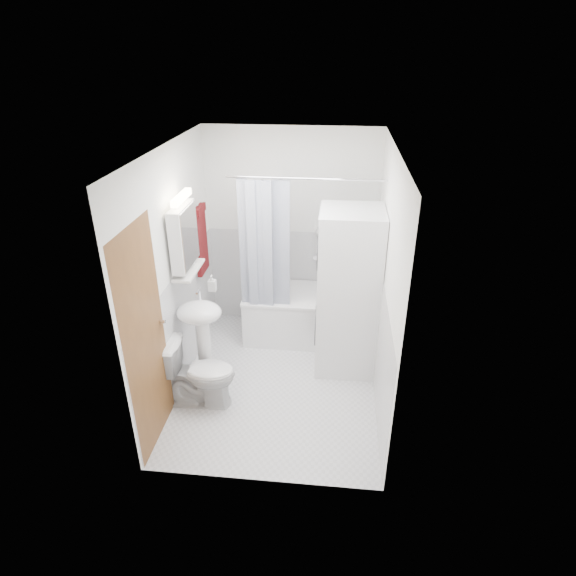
# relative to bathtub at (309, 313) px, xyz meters

# --- Properties ---
(floor) EXTENTS (2.60, 2.60, 0.00)m
(floor) POSITION_rel_bathtub_xyz_m (-0.25, -0.92, -0.32)
(floor) COLOR silver
(floor) RESTS_ON ground
(room_walls) EXTENTS (2.60, 2.60, 2.60)m
(room_walls) POSITION_rel_bathtub_xyz_m (-0.25, -0.92, 1.17)
(room_walls) COLOR white
(room_walls) RESTS_ON ground
(wainscot) EXTENTS (1.98, 2.58, 2.58)m
(wainscot) POSITION_rel_bathtub_xyz_m (-0.25, -0.63, 0.28)
(wainscot) COLOR white
(wainscot) RESTS_ON ground
(door) EXTENTS (0.05, 2.00, 2.00)m
(door) POSITION_rel_bathtub_xyz_m (-1.20, -1.47, 0.68)
(door) COLOR brown
(door) RESTS_ON ground
(bathtub) EXTENTS (1.50, 0.71, 0.57)m
(bathtub) POSITION_rel_bathtub_xyz_m (0.00, 0.00, 0.00)
(bathtub) COLOR white
(bathtub) RESTS_ON ground
(tub_spout) EXTENTS (0.04, 0.12, 0.04)m
(tub_spout) POSITION_rel_bathtub_xyz_m (0.20, 0.33, 0.58)
(tub_spout) COLOR silver
(tub_spout) RESTS_ON room_walls
(curtain_rod) EXTENTS (1.68, 0.02, 0.02)m
(curtain_rod) POSITION_rel_bathtub_xyz_m (-0.00, -0.30, 1.68)
(curtain_rod) COLOR silver
(curtain_rod) RESTS_ON room_walls
(shower_curtain) EXTENTS (0.55, 0.02, 1.45)m
(shower_curtain) POSITION_rel_bathtub_xyz_m (-0.47, -0.30, 0.93)
(shower_curtain) COLOR #131F44
(shower_curtain) RESTS_ON curtain_rod
(sink) EXTENTS (0.44, 0.37, 1.04)m
(sink) POSITION_rel_bathtub_xyz_m (-1.00, -1.03, 0.39)
(sink) COLOR white
(sink) RESTS_ON ground
(medicine_cabinet) EXTENTS (0.13, 0.50, 0.71)m
(medicine_cabinet) POSITION_rel_bathtub_xyz_m (-1.15, -0.82, 1.25)
(medicine_cabinet) COLOR white
(medicine_cabinet) RESTS_ON room_walls
(shelf) EXTENTS (0.18, 0.54, 0.02)m
(shelf) POSITION_rel_bathtub_xyz_m (-1.14, -0.82, 0.88)
(shelf) COLOR silver
(shelf) RESTS_ON room_walls
(shower_caddy) EXTENTS (0.22, 0.06, 0.02)m
(shower_caddy) POSITION_rel_bathtub_xyz_m (0.25, 0.32, 0.83)
(shower_caddy) COLOR silver
(shower_caddy) RESTS_ON room_walls
(towel) EXTENTS (0.07, 0.32, 0.77)m
(towel) POSITION_rel_bathtub_xyz_m (-1.19, -0.17, 0.96)
(towel) COLOR maroon
(towel) RESTS_ON room_walls
(washer_dryer) EXTENTS (0.64, 0.63, 1.77)m
(washer_dryer) POSITION_rel_bathtub_xyz_m (0.43, -0.53, 0.57)
(washer_dryer) COLOR white
(washer_dryer) RESTS_ON ground
(toilet) EXTENTS (0.71, 0.41, 0.68)m
(toilet) POSITION_rel_bathtub_xyz_m (-0.97, -1.32, 0.03)
(toilet) COLOR white
(toilet) RESTS_ON ground
(soap_pump) EXTENTS (0.08, 0.17, 0.08)m
(soap_pump) POSITION_rel_bathtub_xyz_m (-0.96, -0.67, 0.63)
(soap_pump) COLOR gray
(soap_pump) RESTS_ON sink
(shelf_bottle) EXTENTS (0.07, 0.18, 0.07)m
(shelf_bottle) POSITION_rel_bathtub_xyz_m (-1.14, -0.97, 0.93)
(shelf_bottle) COLOR gray
(shelf_bottle) RESTS_ON shelf
(shelf_cup) EXTENTS (0.10, 0.09, 0.10)m
(shelf_cup) POSITION_rel_bathtub_xyz_m (-1.14, -0.70, 0.95)
(shelf_cup) COLOR gray
(shelf_cup) RESTS_ON shelf
(shampoo_a) EXTENTS (0.13, 0.17, 0.13)m
(shampoo_a) POSITION_rel_bathtub_xyz_m (0.10, 0.32, 0.91)
(shampoo_a) COLOR gray
(shampoo_a) RESTS_ON shower_caddy
(shampoo_b) EXTENTS (0.08, 0.21, 0.08)m
(shampoo_b) POSITION_rel_bathtub_xyz_m (0.22, 0.32, 0.88)
(shampoo_b) COLOR #2864A1
(shampoo_b) RESTS_ON shower_caddy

